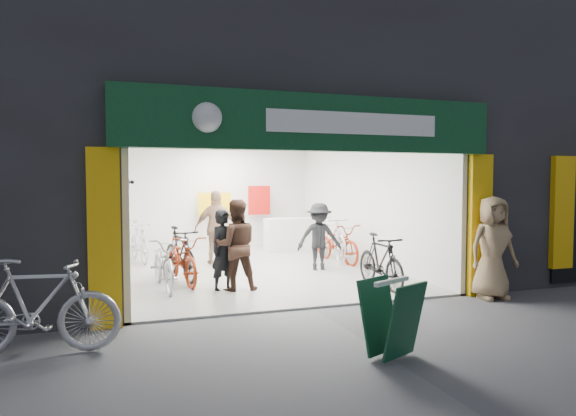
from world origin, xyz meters
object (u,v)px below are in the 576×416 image
bike_left_front (164,263)px  parked_bike (37,306)px  bike_right_front (380,262)px  pedestrian_near (493,248)px  sandwich_board (391,316)px

bike_left_front → parked_bike: bearing=-123.3°
bike_left_front → bike_right_front: 4.21m
pedestrian_near → sandwich_board: bearing=-142.4°
pedestrian_near → bike_left_front: bearing=159.0°
pedestrian_near → sandwich_board: 3.93m
bike_left_front → pedestrian_near: 6.13m
bike_right_front → parked_bike: parked_bike is taller
pedestrian_near → bike_right_front: bearing=142.5°
bike_left_front → pedestrian_near: pedestrian_near is taller
bike_left_front → pedestrian_near: size_ratio=1.08×
bike_left_front → sandwich_board: bike_left_front is taller
parked_bike → sandwich_board: (4.04, -1.51, -0.09)m
sandwich_board → pedestrian_near: bearing=8.7°
bike_left_front → sandwich_board: 5.27m
bike_left_front → pedestrian_near: bearing=-30.0°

